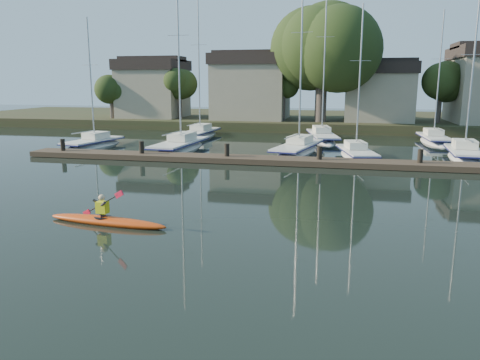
% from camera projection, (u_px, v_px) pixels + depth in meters
% --- Properties ---
extents(ground, '(160.00, 160.00, 0.00)m').
position_uv_depth(ground, '(215.00, 228.00, 16.78)').
color(ground, black).
rests_on(ground, ground).
extents(kayak, '(4.92, 1.27, 1.56)m').
position_uv_depth(kayak, '(106.00, 219.00, 17.26)').
color(kayak, '#C8410F').
rests_on(kayak, ground).
extents(dock, '(34.00, 2.00, 1.80)m').
position_uv_depth(dock, '(272.00, 160.00, 30.13)').
color(dock, '#413225').
rests_on(dock, ground).
extents(sailboat_0, '(3.08, 7.36, 11.32)m').
position_uv_depth(sailboat_0, '(94.00, 149.00, 38.08)').
color(sailboat_0, silver).
rests_on(sailboat_0, ground).
extents(sailboat_1, '(2.77, 9.16, 14.79)m').
position_uv_depth(sailboat_1, '(180.00, 152.00, 36.33)').
color(sailboat_1, silver).
rests_on(sailboat_1, ground).
extents(sailboat_2, '(3.87, 9.21, 14.85)m').
position_uv_depth(sailboat_2, '(298.00, 155.00, 35.00)').
color(sailboat_2, silver).
rests_on(sailboat_2, ground).
extents(sailboat_3, '(3.26, 7.30, 11.41)m').
position_uv_depth(sailboat_3, '(356.00, 159.00, 32.77)').
color(sailboat_3, silver).
rests_on(sailboat_3, ground).
extents(sailboat_4, '(2.66, 7.28, 12.14)m').
position_uv_depth(sailboat_4, '(464.00, 161.00, 32.30)').
color(sailboat_4, silver).
rests_on(sailboat_4, ground).
extents(sailboat_5, '(2.57, 8.97, 14.67)m').
position_uv_depth(sailboat_5, '(199.00, 139.00, 44.88)').
color(sailboat_5, silver).
rests_on(sailboat_5, ground).
extents(sailboat_6, '(3.83, 9.96, 15.50)m').
position_uv_depth(sailboat_6, '(322.00, 141.00, 42.71)').
color(sailboat_6, silver).
rests_on(sailboat_6, ground).
extents(sailboat_7, '(2.30, 7.68, 12.27)m').
position_uv_depth(sailboat_7, '(434.00, 144.00, 40.69)').
color(sailboat_7, silver).
rests_on(sailboat_7, ground).
extents(shore, '(90.00, 25.25, 12.75)m').
position_uv_depth(shore, '(320.00, 99.00, 54.30)').
color(shore, '#263219').
rests_on(shore, ground).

